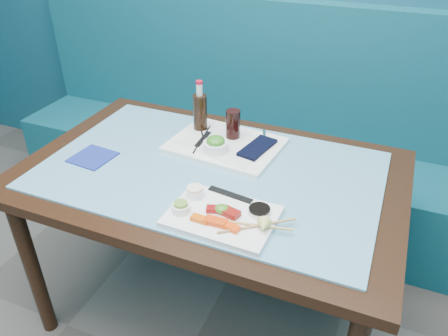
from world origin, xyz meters
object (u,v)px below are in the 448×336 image
at_px(cola_bottle_body, 200,114).
at_px(booth_bench, 272,153).
at_px(serving_tray, 225,145).
at_px(dining_table, 210,189).
at_px(cola_glass, 233,124).
at_px(blue_napkin, 93,157).
at_px(seaweed_bowl, 216,147).
at_px(sashimi_plate, 222,216).

bearing_deg(cola_bottle_body, booth_bench, 74.87).
bearing_deg(booth_bench, serving_tray, -91.09).
relative_size(dining_table, cola_glass, 11.74).
xyz_separation_m(dining_table, blue_napkin, (-0.45, -0.10, 0.09)).
distance_m(cola_glass, blue_napkin, 0.56).
height_order(dining_table, blue_napkin, blue_napkin).
bearing_deg(seaweed_bowl, dining_table, -77.82).
relative_size(booth_bench, seaweed_bowl, 31.04).
bearing_deg(seaweed_bowl, blue_napkin, -154.32).
relative_size(seaweed_bowl, cola_glass, 0.81).
relative_size(sashimi_plate, cola_glass, 2.78).
xyz_separation_m(sashimi_plate, blue_napkin, (-0.60, 0.15, -0.01)).
xyz_separation_m(seaweed_bowl, blue_napkin, (-0.43, -0.21, -0.03)).
relative_size(serving_tray, cola_bottle_body, 2.56).
bearing_deg(sashimi_plate, dining_table, 123.23).
relative_size(dining_table, cola_bottle_body, 8.38).
bearing_deg(serving_tray, seaweed_bowl, -92.07).
xyz_separation_m(booth_bench, dining_table, (0.00, -0.84, 0.29)).
height_order(dining_table, cola_bottle_body, cola_bottle_body).
bearing_deg(serving_tray, booth_bench, 94.43).
distance_m(booth_bench, sashimi_plate, 1.17).
bearing_deg(booth_bench, seaweed_bowl, -91.76).
bearing_deg(seaweed_bowl, sashimi_plate, -63.54).
bearing_deg(cola_glass, booth_bench, 89.76).
height_order(booth_bench, cola_glass, booth_bench).
distance_m(booth_bench, dining_table, 0.89).
xyz_separation_m(serving_tray, cola_bottle_body, (-0.15, 0.07, 0.08)).
bearing_deg(seaweed_bowl, cola_glass, 81.25).
bearing_deg(cola_glass, serving_tray, -100.30).
height_order(booth_bench, sashimi_plate, booth_bench).
distance_m(sashimi_plate, cola_glass, 0.52).
bearing_deg(cola_bottle_body, dining_table, -58.14).
height_order(booth_bench, dining_table, booth_bench).
xyz_separation_m(booth_bench, cola_glass, (-0.00, -0.60, 0.46)).
bearing_deg(blue_napkin, sashimi_plate, -13.98).
bearing_deg(blue_napkin, serving_tray, 32.67).
height_order(cola_glass, cola_bottle_body, cola_bottle_body).
bearing_deg(cola_bottle_body, sashimi_plate, -58.28).
height_order(dining_table, sashimi_plate, sashimi_plate).
xyz_separation_m(dining_table, cola_glass, (-0.00, 0.23, 0.17)).
bearing_deg(seaweed_bowl, serving_tray, 82.41).
relative_size(serving_tray, blue_napkin, 2.91).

